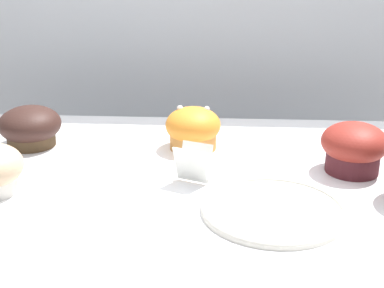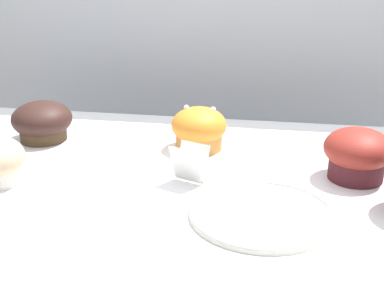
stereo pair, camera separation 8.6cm
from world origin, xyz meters
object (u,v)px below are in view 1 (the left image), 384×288
muffin_back_right (354,147)px  muffin_front_right (30,127)px  muffin_front_center (193,129)px  serving_plate (273,209)px

muffin_back_right → muffin_front_right: bearing=171.2°
muffin_front_center → muffin_front_right: 0.30m
muffin_back_right → serving_plate: (-0.14, -0.15, -0.04)m
muffin_front_center → muffin_back_right: size_ratio=0.94×
muffin_front_center → serving_plate: size_ratio=0.49×
muffin_front_center → muffin_back_right: 0.28m
muffin_front_right → serving_plate: muffin_front_right is taller
serving_plate → muffin_back_right: bearing=47.2°
muffin_back_right → muffin_front_right: size_ratio=0.94×
muffin_front_center → muffin_front_right: size_ratio=0.88×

